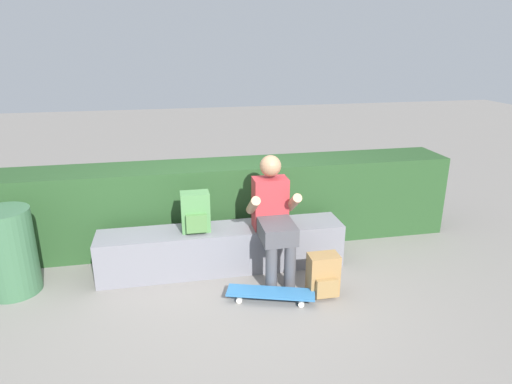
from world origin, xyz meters
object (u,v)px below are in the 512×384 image
at_px(backpack_on_bench, 195,213).
at_px(bench_main, 223,248).
at_px(trash_bin, 9,252).
at_px(backpack_on_ground, 323,276).
at_px(skateboard_near_person, 271,293).
at_px(person_skater, 273,214).

bearing_deg(backpack_on_bench, bench_main, 2.08).
height_order(bench_main, trash_bin, trash_bin).
bearing_deg(bench_main, backpack_on_ground, -38.76).
height_order(skateboard_near_person, trash_bin, trash_bin).
xyz_separation_m(backpack_on_ground, trash_bin, (-2.83, 0.62, 0.22)).
distance_m(bench_main, backpack_on_ground, 1.09).
xyz_separation_m(person_skater, trash_bin, (-2.46, 0.15, -0.24)).
bearing_deg(skateboard_near_person, backpack_on_bench, 131.64).
bearing_deg(trash_bin, backpack_on_bench, 1.61).
height_order(bench_main, backpack_on_ground, bench_main).
height_order(backpack_on_ground, trash_bin, trash_bin).
xyz_separation_m(backpack_on_bench, trash_bin, (-1.72, -0.05, -0.24)).
bearing_deg(person_skater, backpack_on_bench, 164.93).
distance_m(person_skater, backpack_on_ground, 0.75).
bearing_deg(trash_bin, skateboard_near_person, -15.25).
xyz_separation_m(bench_main, skateboard_near_person, (0.35, -0.69, -0.15)).
bearing_deg(backpack_on_ground, person_skater, 127.84).
xyz_separation_m(skateboard_near_person, trash_bin, (-2.33, 0.64, 0.33)).
relative_size(backpack_on_ground, trash_bin, 0.49).
distance_m(backpack_on_ground, trash_bin, 2.91).
bearing_deg(trash_bin, bench_main, 1.67).
height_order(person_skater, skateboard_near_person, person_skater).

